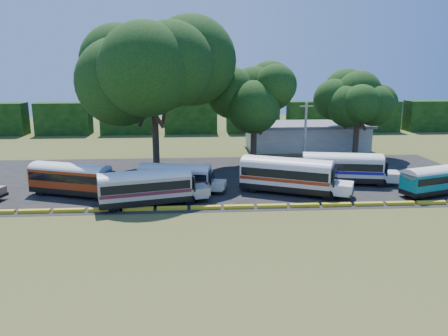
{
  "coord_description": "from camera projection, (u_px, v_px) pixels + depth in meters",
  "views": [
    {
      "loc": [
        0.56,
        -36.38,
        12.39
      ],
      "look_at": [
        3.5,
        6.0,
        2.61
      ],
      "focal_mm": 35.0,
      "sensor_mm": 36.0,
      "label": 1
    }
  ],
  "objects": [
    {
      "name": "tree_center",
      "position": [
        254.0,
        93.0,
        55.46
      ],
      "size": [
        8.85,
        8.85,
        12.59
      ],
      "color": "#3B291D",
      "rests_on": "ground"
    },
    {
      "name": "bus_cream_west",
      "position": [
        147.0,
        186.0,
        39.75
      ],
      "size": [
        10.43,
        4.95,
        3.33
      ],
      "rotation": [
        0.0,
        0.0,
        0.25
      ],
      "color": "black",
      "rests_on": "ground"
    },
    {
      "name": "ground",
      "position": [
        189.0,
        213.0,
        38.11
      ],
      "size": [
        160.0,
        160.0,
        0.0
      ],
      "primitive_type": "plane",
      "color": "#43521B",
      "rests_on": "ground"
    },
    {
      "name": "tree_east",
      "position": [
        359.0,
        94.0,
        60.75
      ],
      "size": [
        8.57,
        8.57,
        12.04
      ],
      "color": "#3B291D",
      "rests_on": "ground"
    },
    {
      "name": "bus_red",
      "position": [
        72.0,
        177.0,
        42.97
      ],
      "size": [
        10.09,
        5.7,
        3.24
      ],
      "rotation": [
        0.0,
        0.0,
        -0.36
      ],
      "color": "black",
      "rests_on": "ground"
    },
    {
      "name": "treeline_backdrop",
      "position": [
        191.0,
        118.0,
        84.1
      ],
      "size": [
        130.0,
        4.0,
        6.0
      ],
      "color": "black",
      "rests_on": "ground"
    },
    {
      "name": "terminal_building",
      "position": [
        306.0,
        136.0,
        68.03
      ],
      "size": [
        19.0,
        9.0,
        4.0
      ],
      "color": "silver",
      "rests_on": "ground"
    },
    {
      "name": "bus_teal",
      "position": [
        437.0,
        179.0,
        43.22
      ],
      "size": [
        9.1,
        4.86,
        2.92
      ],
      "rotation": [
        0.0,
        0.0,
        0.32
      ],
      "color": "black",
      "rests_on": "ground"
    },
    {
      "name": "asphalt_strip",
      "position": [
        199.0,
        179.0,
        49.84
      ],
      "size": [
        64.0,
        24.0,
        0.02
      ],
      "primitive_type": "cube",
      "color": "black",
      "rests_on": "ground"
    },
    {
      "name": "bus_white_blue",
      "position": [
        344.0,
        166.0,
        47.38
      ],
      "size": [
        10.63,
        4.5,
        3.4
      ],
      "rotation": [
        0.0,
        0.0,
        -0.2
      ],
      "color": "black",
      "rests_on": "ground"
    },
    {
      "name": "bus_cream_east",
      "position": [
        177.0,
        176.0,
        44.28
      ],
      "size": [
        9.14,
        3.95,
        2.92
      ],
      "rotation": [
        0.0,
        0.0,
        -0.21
      ],
      "color": "black",
      "rests_on": "ground"
    },
    {
      "name": "bus_white_red",
      "position": [
        289.0,
        174.0,
        43.65
      ],
      "size": [
        11.17,
        7.09,
        3.64
      ],
      "rotation": [
        0.0,
        0.0,
        -0.43
      ],
      "color": "black",
      "rests_on": "ground"
    },
    {
      "name": "utility_pole",
      "position": [
        305.0,
        137.0,
        52.34
      ],
      "size": [
        1.6,
        0.3,
        8.38
      ],
      "color": "gray",
      "rests_on": "ground"
    },
    {
      "name": "tree_west",
      "position": [
        153.0,
        69.0,
        50.71
      ],
      "size": [
        13.89,
        13.89,
        17.32
      ],
      "color": "#3B291D",
      "rests_on": "ground"
    },
    {
      "name": "curb",
      "position": [
        189.0,
        208.0,
        39.05
      ],
      "size": [
        53.7,
        0.45,
        0.3
      ],
      "color": "yellow",
      "rests_on": "ground"
    }
  ]
}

